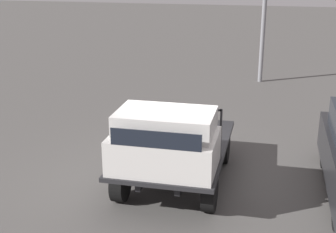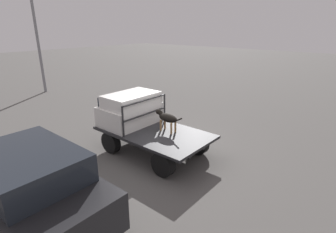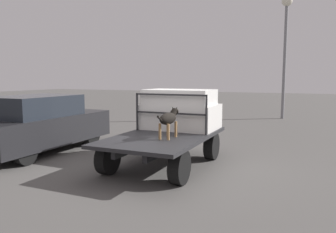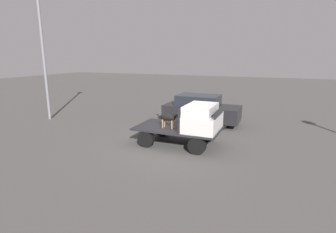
# 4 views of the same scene
# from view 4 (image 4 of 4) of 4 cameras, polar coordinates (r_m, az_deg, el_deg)

# --- Properties ---
(ground_plane) EXTENTS (80.00, 80.00, 0.00)m
(ground_plane) POSITION_cam_4_polar(r_m,az_deg,el_deg) (11.45, 2.15, -5.99)
(ground_plane) COLOR #514F4C
(flatbed_truck) EXTENTS (3.58, 2.02, 0.76)m
(flatbed_truck) POSITION_cam_4_polar(r_m,az_deg,el_deg) (11.28, 2.18, -3.31)
(flatbed_truck) COLOR black
(flatbed_truck) RESTS_ON ground
(truck_cab) EXTENTS (1.31, 1.90, 1.05)m
(truck_cab) POSITION_cam_4_polar(r_m,az_deg,el_deg) (10.80, 7.45, -0.34)
(truck_cab) COLOR silver
(truck_cab) RESTS_ON flatbed_truck
(truck_headboard) EXTENTS (0.04, 1.90, 0.96)m
(truck_headboard) POSITION_cam_4_polar(r_m,az_deg,el_deg) (10.96, 3.97, 0.67)
(truck_headboard) COLOR #232326
(truck_headboard) RESTS_ON flatbed_truck
(dog) EXTENTS (1.05, 0.27, 0.69)m
(dog) POSITION_cam_4_polar(r_m,az_deg,el_deg) (10.99, 0.25, -0.30)
(dog) COLOR #9E7547
(dog) RESTS_ON flatbed_truck
(parked_sedan) EXTENTS (4.17, 1.81, 1.62)m
(parked_sedan) POSITION_cam_4_polar(r_m,az_deg,el_deg) (14.82, 7.18, 1.56)
(parked_sedan) COLOR black
(parked_sedan) RESTS_ON ground
(light_pole_near) EXTENTS (0.51, 0.51, 7.54)m
(light_pole_near) POSITION_cam_4_polar(r_m,az_deg,el_deg) (17.13, -25.94, 16.51)
(light_pole_near) COLOR gray
(light_pole_near) RESTS_ON ground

